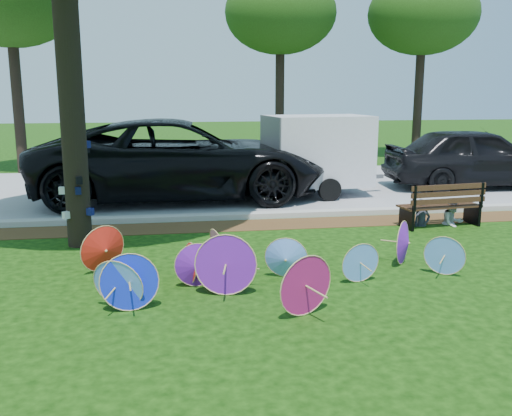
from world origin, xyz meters
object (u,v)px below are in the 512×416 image
at_px(black_van, 180,160).
at_px(person_right, 454,199).
at_px(parasol_pile, 241,263).
at_px(park_bench, 439,204).
at_px(cargo_trailer, 318,151).
at_px(person_left, 423,200).
at_px(dark_pickup, 476,158).

bearing_deg(black_van, person_right, -124.72).
distance_m(black_van, person_right, 6.89).
distance_m(parasol_pile, park_bench, 5.62).
relative_size(cargo_trailer, person_right, 2.35).
bearing_deg(person_left, park_bench, -19.67).
bearing_deg(park_bench, black_van, 136.79).
bearing_deg(black_van, park_bench, -126.78).
xyz_separation_m(parasol_pile, park_bench, (4.63, 3.18, 0.09)).
relative_size(park_bench, person_right, 1.56).
distance_m(person_left, person_right, 0.70).
bearing_deg(dark_pickup, cargo_trailer, 99.95).
height_order(black_van, cargo_trailer, cargo_trailer).
bearing_deg(black_van, parasol_pile, -174.91).
distance_m(parasol_pile, black_van, 7.15).
relative_size(parasol_pile, cargo_trailer, 2.23).
bearing_deg(cargo_trailer, parasol_pile, -120.51).
distance_m(park_bench, person_right, 0.37).
distance_m(black_van, dark_pickup, 8.64).
bearing_deg(person_right, cargo_trailer, 102.45).
height_order(parasol_pile, person_right, person_right).
distance_m(black_van, park_bench, 6.64).
bearing_deg(person_right, dark_pickup, 40.81).
height_order(black_van, park_bench, black_van).
relative_size(black_van, cargo_trailer, 2.84).
bearing_deg(parasol_pile, black_van, 95.71).
relative_size(parasol_pile, dark_pickup, 1.13).
bearing_deg(park_bench, parasol_pile, -152.58).
height_order(dark_pickup, cargo_trailer, cargo_trailer).
bearing_deg(black_van, person_left, -128.29).
xyz_separation_m(black_van, person_right, (5.69, -3.85, -0.48)).
bearing_deg(person_left, dark_pickup, 38.71).
relative_size(parasol_pile, black_van, 0.79).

